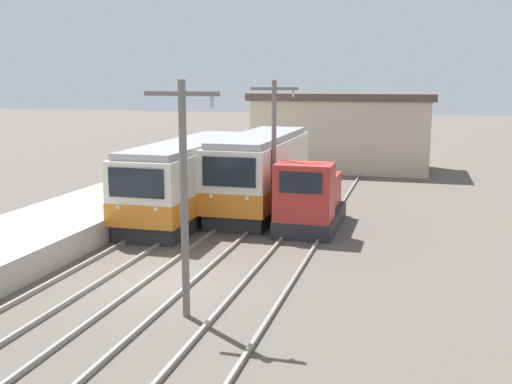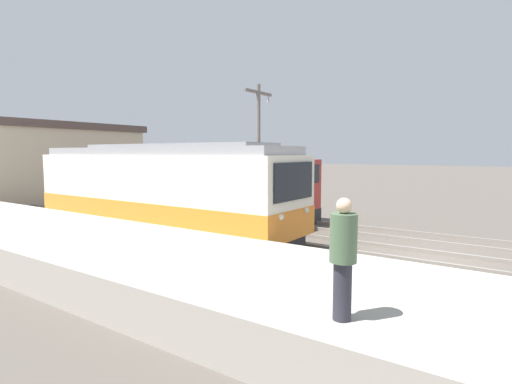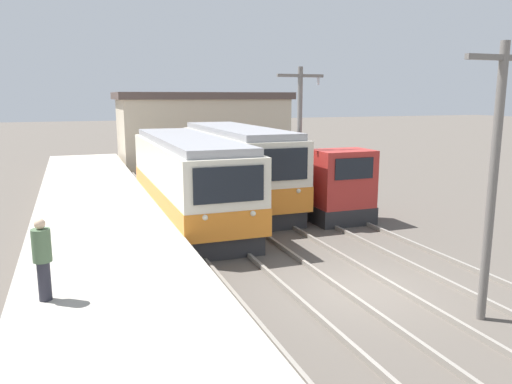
# 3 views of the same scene
# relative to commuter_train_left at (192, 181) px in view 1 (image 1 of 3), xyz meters

# --- Properties ---
(ground_plane) EXTENTS (200.00, 200.00, 0.00)m
(ground_plane) POSITION_rel_commuter_train_left_xyz_m (2.60, -9.06, -1.64)
(ground_plane) COLOR #564F47
(track_left) EXTENTS (1.54, 60.00, 0.14)m
(track_left) POSITION_rel_commuter_train_left_xyz_m (-0.00, -9.06, -1.57)
(track_left) COLOR gray
(track_left) RESTS_ON ground
(track_center) EXTENTS (1.54, 60.00, 0.14)m
(track_center) POSITION_rel_commuter_train_left_xyz_m (2.80, -9.06, -1.57)
(track_center) COLOR gray
(track_center) RESTS_ON ground
(track_right) EXTENTS (1.54, 60.00, 0.14)m
(track_right) POSITION_rel_commuter_train_left_xyz_m (5.80, -9.06, -1.57)
(track_right) COLOR gray
(track_right) RESTS_ON ground
(commuter_train_left) EXTENTS (2.84, 11.47, 3.51)m
(commuter_train_left) POSITION_rel_commuter_train_left_xyz_m (0.00, 0.00, 0.00)
(commuter_train_left) COLOR #28282B
(commuter_train_left) RESTS_ON ground
(commuter_train_center) EXTENTS (2.84, 10.35, 3.71)m
(commuter_train_center) POSITION_rel_commuter_train_left_xyz_m (2.80, 2.08, 0.09)
(commuter_train_center) COLOR #28282B
(commuter_train_center) RESTS_ON ground
(shunting_locomotive) EXTENTS (2.40, 5.20, 3.00)m
(shunting_locomotive) POSITION_rel_commuter_train_left_xyz_m (5.80, -1.04, -0.43)
(shunting_locomotive) COLOR #28282B
(shunting_locomotive) RESTS_ON ground
(catenary_mast_near) EXTENTS (2.00, 0.20, 6.27)m
(catenary_mast_near) POSITION_rel_commuter_train_left_xyz_m (4.31, -11.56, 1.81)
(catenary_mast_near) COLOR slate
(catenary_mast_near) RESTS_ON ground
(catenary_mast_mid) EXTENTS (2.00, 0.20, 6.27)m
(catenary_mast_mid) POSITION_rel_commuter_train_left_xyz_m (4.31, -1.51, 1.81)
(catenary_mast_mid) COLOR slate
(catenary_mast_mid) RESTS_ON ground
(station_building) EXTENTS (12.60, 6.30, 5.39)m
(station_building) POSITION_rel_commuter_train_left_xyz_m (4.91, 16.94, 1.08)
(station_building) COLOR beige
(station_building) RESTS_ON ground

